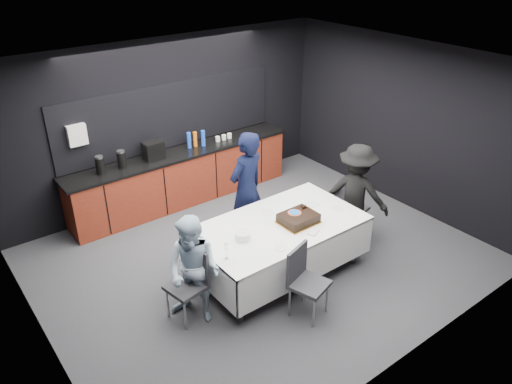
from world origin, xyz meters
TOP-DOWN VIEW (x-y plane):
  - ground at (0.00, 0.00)m, footprint 6.00×6.00m
  - room_shell at (0.00, 0.00)m, footprint 6.04×5.04m
  - kitchenette at (-0.02, 2.22)m, footprint 4.10×0.64m
  - party_table at (0.00, -0.40)m, footprint 2.32×1.32m
  - cake_assembly at (0.23, -0.53)m, footprint 0.52×0.42m
  - plate_stack at (-0.60, -0.41)m, footprint 0.20×0.20m
  - loose_plate_near at (-0.34, -0.86)m, footprint 0.18×0.18m
  - loose_plate_right_a at (0.71, -0.29)m, footprint 0.20×0.20m
  - loose_plate_right_b at (0.92, -0.59)m, footprint 0.18×0.18m
  - loose_plate_far at (0.06, -0.07)m, footprint 0.20×0.20m
  - fork_pile at (0.21, -0.85)m, footprint 0.19×0.15m
  - champagne_flute at (-1.01, -0.64)m, footprint 0.06×0.06m
  - chair_left at (-1.40, -0.42)m, footprint 0.48×0.48m
  - chair_right at (1.46, -0.35)m, footprint 0.50×0.50m
  - chair_near at (-0.28, -1.23)m, footprint 0.53×0.53m
  - person_center at (0.12, 0.50)m, footprint 0.72×0.55m
  - person_left at (-1.39, -0.51)m, footprint 0.81×0.86m
  - person_right at (1.46, -0.44)m, footprint 1.00×1.16m

SIDE VIEW (x-z plane):
  - ground at x=0.00m, z-range 0.00..0.00m
  - chair_left at x=-1.40m, z-range 0.07..1.00m
  - chair_right at x=1.46m, z-range 0.07..1.00m
  - chair_near at x=-0.28m, z-range 0.07..1.00m
  - kitchenette at x=-0.02m, z-range -0.48..1.57m
  - party_table at x=0.00m, z-range 0.25..1.03m
  - person_left at x=-1.39m, z-range 0.00..1.42m
  - person_right at x=1.46m, z-range 0.00..1.56m
  - loose_plate_near at x=-0.34m, z-range 0.78..0.79m
  - loose_plate_right_a at x=0.71m, z-range 0.78..0.79m
  - loose_plate_right_b at x=0.92m, z-range 0.78..0.79m
  - loose_plate_far at x=0.06m, z-range 0.78..0.79m
  - fork_pile at x=0.21m, z-range 0.78..0.81m
  - plate_stack at x=-0.60m, z-range 0.78..0.88m
  - cake_assembly at x=0.23m, z-range 0.76..0.93m
  - person_center at x=0.12m, z-range 0.00..1.78m
  - champagne_flute at x=-1.01m, z-range 0.83..1.05m
  - room_shell at x=0.00m, z-range 0.45..3.27m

